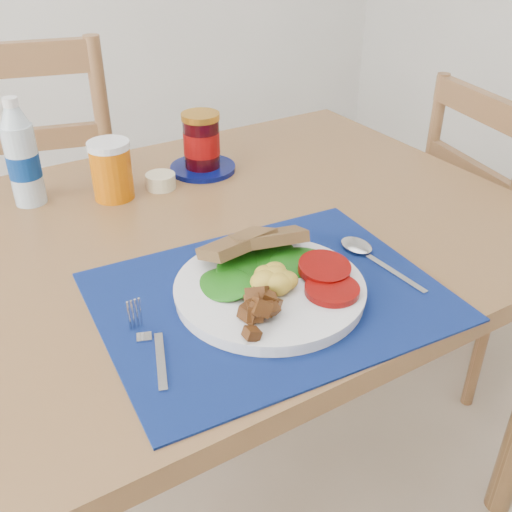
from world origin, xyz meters
The scene contains 11 objects.
table centered at (0.00, 0.20, 0.67)m, with size 1.40×0.90×0.75m.
chair_far centered at (-0.08, 0.91, 0.61)m, with size 0.55×0.53×1.22m.
chair_end centered at (0.97, 0.24, 0.54)m, with size 0.45×0.46×1.06m.
placemat centered at (0.06, -0.04, 0.75)m, with size 0.51×0.40×0.00m, color #040832.
breakfast_plate centered at (0.06, -0.05, 0.77)m, with size 0.29×0.29×0.07m.
fork centered at (-0.14, -0.06, 0.76)m, with size 0.05×0.16×0.00m.
spoon centered at (0.27, -0.03, 0.76)m, with size 0.05×0.20×0.01m.
water_bottle centered at (-0.17, 0.48, 0.84)m, with size 0.06×0.06×0.21m.
juice_glass centered at (-0.02, 0.42, 0.81)m, with size 0.08×0.08×0.11m, color #BE5A05.
ramekin centered at (0.08, 0.41, 0.77)m, with size 0.06×0.06×0.03m, color beige.
jam_on_saucer centered at (0.20, 0.45, 0.81)m, with size 0.15×0.15×0.13m.
Camera 1 is at (-0.35, -0.67, 1.29)m, focal length 42.00 mm.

